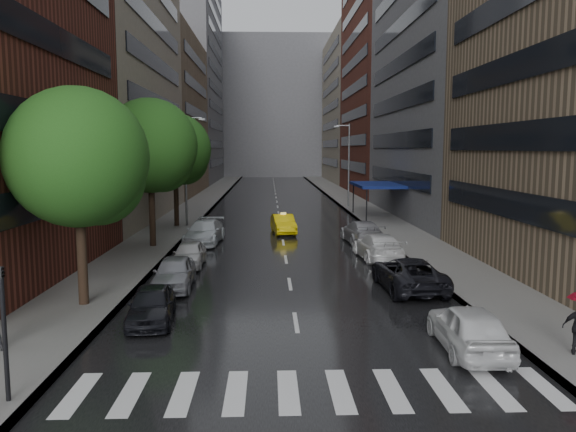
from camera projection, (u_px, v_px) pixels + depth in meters
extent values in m
plane|color=gray|center=(302.00, 363.00, 17.04)|extent=(220.00, 220.00, 0.00)
cube|color=black|center=(277.00, 203.00, 66.65)|extent=(14.00, 140.00, 0.01)
cube|color=gray|center=(201.00, 203.00, 66.33)|extent=(4.00, 140.00, 0.15)
cube|color=gray|center=(352.00, 202.00, 66.95)|extent=(4.00, 140.00, 0.15)
cube|color=silver|center=(77.00, 394.00, 14.85)|extent=(0.55, 2.80, 0.01)
cube|color=silver|center=(130.00, 394.00, 14.89)|extent=(0.55, 2.80, 0.01)
cube|color=silver|center=(183.00, 393.00, 14.94)|extent=(0.55, 2.80, 0.01)
cube|color=silver|center=(236.00, 392.00, 14.99)|extent=(0.55, 2.80, 0.01)
cube|color=silver|center=(288.00, 391.00, 15.04)|extent=(0.55, 2.80, 0.01)
cube|color=silver|center=(340.00, 390.00, 15.09)|extent=(0.55, 2.80, 0.01)
cube|color=silver|center=(392.00, 390.00, 15.14)|extent=(0.55, 2.80, 0.01)
cube|color=silver|center=(443.00, 389.00, 15.18)|extent=(0.55, 2.80, 0.01)
cube|color=silver|center=(494.00, 388.00, 15.23)|extent=(0.55, 2.80, 0.01)
cube|color=silver|center=(545.00, 387.00, 15.28)|extent=(0.55, 2.80, 0.01)
cube|color=gray|center=(112.00, 30.00, 50.21)|extent=(8.00, 28.00, 34.00)
cube|color=#937A5B|center=(169.00, 116.00, 78.71)|extent=(8.00, 28.00, 22.00)
cube|color=slate|center=(195.00, 83.00, 107.52)|extent=(8.00, 32.00, 38.00)
cube|color=slate|center=(441.00, 88.00, 51.84)|extent=(8.00, 28.00, 24.00)
cube|color=maroon|center=(382.00, 66.00, 78.91)|extent=(8.00, 28.00, 36.00)
cube|color=gray|center=(350.00, 110.00, 109.15)|extent=(8.00, 32.00, 28.00)
cube|color=slate|center=(272.00, 108.00, 132.21)|extent=(40.00, 14.00, 32.00)
cylinder|color=#382619|center=(82.00, 248.00, 22.75)|extent=(0.40, 0.40, 4.91)
sphere|color=#1E5116|center=(78.00, 157.00, 22.31)|extent=(5.61, 5.61, 5.61)
cylinder|color=#382619|center=(152.00, 207.00, 36.50)|extent=(0.40, 0.40, 5.33)
sphere|color=#1E5116|center=(150.00, 146.00, 36.03)|extent=(6.09, 6.09, 6.09)
cylinder|color=#382619|center=(176.00, 196.00, 46.07)|extent=(0.40, 0.40, 5.13)
sphere|color=#1E5116|center=(175.00, 149.00, 45.61)|extent=(5.86, 5.86, 5.86)
imported|color=yellow|center=(283.00, 224.00, 42.99)|extent=(2.03, 4.56, 1.46)
imported|color=black|center=(151.00, 305.00, 20.91)|extent=(2.02, 4.20, 1.38)
imported|color=gray|center=(174.00, 273.00, 26.01)|extent=(1.90, 4.44, 1.50)
imported|color=silver|center=(189.00, 254.00, 31.00)|extent=(1.64, 4.08, 1.39)
imported|color=silver|center=(205.00, 232.00, 38.44)|extent=(2.65, 5.64, 1.59)
imported|color=white|center=(469.00, 328.00, 17.97)|extent=(1.99, 4.62, 1.55)
imported|color=black|center=(408.00, 274.00, 25.74)|extent=(2.76, 5.57, 1.52)
imported|color=white|center=(378.00, 246.00, 32.87)|extent=(2.49, 5.45, 1.55)
imported|color=#98989D|center=(362.00, 232.00, 38.59)|extent=(2.60, 5.55, 1.57)
cylinder|color=black|center=(5.00, 339.00, 13.98)|extent=(0.12, 0.12, 3.20)
imported|color=black|center=(1.00, 285.00, 13.82)|extent=(0.18, 0.15, 0.90)
cylinder|color=gray|center=(186.00, 171.00, 45.98)|extent=(0.18, 0.18, 9.00)
cube|color=gray|center=(202.00, 119.00, 45.53)|extent=(0.50, 0.22, 0.16)
cylinder|color=gray|center=(349.00, 165.00, 61.40)|extent=(0.18, 0.18, 9.00)
cube|color=gray|center=(336.00, 127.00, 60.85)|extent=(0.50, 0.22, 0.16)
cube|color=navy|center=(377.00, 185.00, 51.70)|extent=(4.00, 8.00, 0.25)
cylinder|color=black|center=(367.00, 205.00, 48.06)|extent=(0.12, 0.12, 3.00)
cylinder|color=black|center=(353.00, 198.00, 55.60)|extent=(0.12, 0.12, 3.00)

